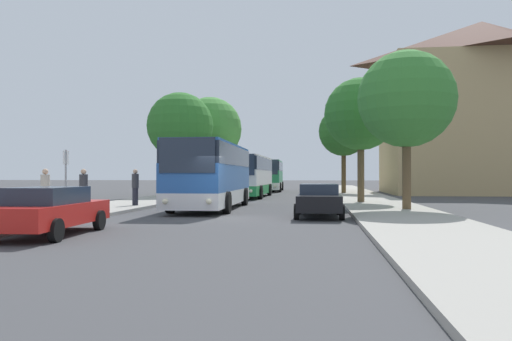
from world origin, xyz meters
TOP-DOWN VIEW (x-y plane):
  - ground_plane at (0.00, 0.00)m, footprint 300.00×300.00m
  - sidewalk_left at (-7.00, 0.00)m, footprint 4.00×120.00m
  - sidewalk_right at (7.00, 0.00)m, footprint 4.00×120.00m
  - building_right_background at (18.87, 28.92)m, footprint 17.34×12.91m
  - bus_front at (-1.78, 5.25)m, footprint 3.03×10.73m
  - bus_middle at (-1.72, 18.97)m, footprint 2.85×10.96m
  - bus_rear at (-1.59, 33.72)m, footprint 3.09×10.43m
  - parked_car_left_curb at (-4.02, -6.41)m, footprint 2.17×4.75m
  - parked_car_right_near at (3.65, 0.93)m, footprint 1.93×4.38m
  - bus_stop_sign at (-7.39, 0.89)m, footprint 0.08×0.45m
  - pedestrian_waiting_near at (-6.48, 0.72)m, footprint 0.36×0.36m
  - pedestrian_waiting_far at (-5.86, 5.26)m, footprint 0.36×0.36m
  - pedestrian_walking_back at (-7.32, -0.89)m, footprint 0.36×0.36m
  - tree_left_near at (-5.99, 24.06)m, footprint 5.69×5.69m
  - tree_left_far at (-7.16, 18.38)m, footprint 5.21×5.21m
  - tree_right_near at (6.14, 10.20)m, footprint 4.29×4.29m
  - tree_right_mid at (5.90, 25.29)m, footprint 4.42×4.42m
  - tree_right_far at (7.71, 4.09)m, footprint 4.51×4.51m

SIDE VIEW (x-z plane):
  - ground_plane at x=0.00m, z-range 0.00..0.00m
  - sidewalk_left at x=-7.00m, z-range 0.00..0.15m
  - sidewalk_right at x=7.00m, z-range 0.00..0.15m
  - parked_car_right_near at x=3.65m, z-range 0.05..1.41m
  - parked_car_left_curb at x=-4.02m, z-range 0.04..1.43m
  - pedestrian_walking_back at x=-7.32m, z-range 0.16..2.00m
  - pedestrian_waiting_near at x=-6.48m, z-range 0.17..2.01m
  - pedestrian_waiting_far at x=-5.86m, z-range 0.17..2.06m
  - bus_middle at x=-1.72m, z-range 0.12..3.31m
  - bus_rear at x=-1.59m, z-range 0.11..3.38m
  - bus_front at x=-1.78m, z-range 0.12..3.40m
  - bus_stop_sign at x=-7.39m, z-range 0.47..3.16m
  - tree_right_far at x=7.71m, z-range 1.57..8.95m
  - tree_right_near at x=6.14m, z-range 1.65..9.00m
  - tree_left_far at x=-7.16m, z-range 1.58..9.67m
  - tree_right_mid at x=5.90m, z-range 1.77..9.48m
  - tree_left_near at x=-5.99m, z-range 1.59..10.18m
  - building_right_background at x=18.87m, z-range 0.00..16.13m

